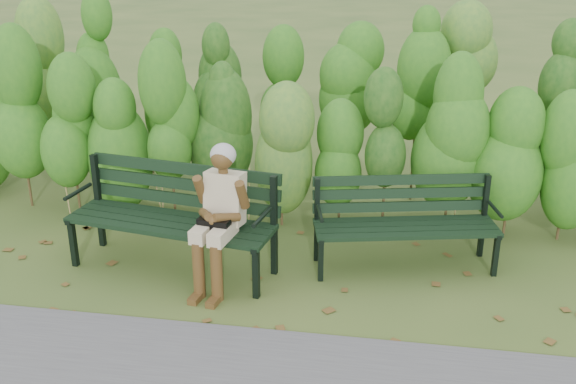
# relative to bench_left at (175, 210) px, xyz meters

# --- Properties ---
(ground) EXTENTS (80.00, 80.00, 0.00)m
(ground) POSITION_rel_bench_left_xyz_m (1.07, -0.08, -0.60)
(ground) COLOR #334C1F
(hedge_band) EXTENTS (11.04, 1.67, 2.42)m
(hedge_band) POSITION_rel_bench_left_xyz_m (1.07, 1.78, 0.66)
(hedge_band) COLOR #47381E
(hedge_band) RESTS_ON ground
(leaf_litter) EXTENTS (5.68, 2.23, 0.01)m
(leaf_litter) POSITION_rel_bench_left_xyz_m (0.59, -0.17, -0.60)
(leaf_litter) COLOR brown
(leaf_litter) RESTS_ON ground
(bench_left) EXTENTS (2.12, 0.99, 1.02)m
(bench_left) POSITION_rel_bench_left_xyz_m (0.00, 0.00, 0.00)
(bench_left) COLOR black
(bench_left) RESTS_ON ground
(bench_right) EXTENTS (1.86, 0.95, 0.89)m
(bench_right) POSITION_rel_bench_left_xyz_m (2.21, 0.39, -0.08)
(bench_right) COLOR black
(bench_right) RESTS_ON ground
(seated_woman) EXTENTS (0.53, 0.78, 1.36)m
(seated_woman) POSITION_rel_bench_left_xyz_m (0.52, -0.29, 0.18)
(seated_woman) COLOR beige
(seated_woman) RESTS_ON ground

